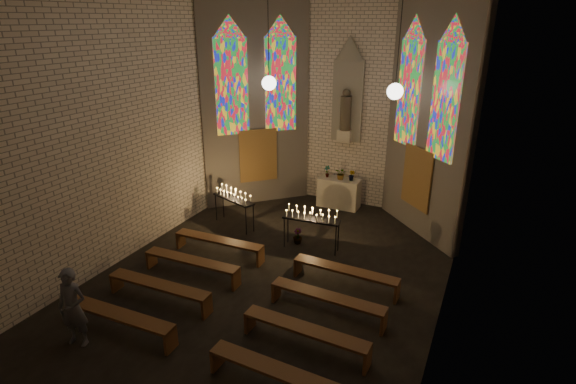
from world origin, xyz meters
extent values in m
plane|color=black|center=(0.00, 0.00, 0.00)|extent=(12.00, 12.00, 0.00)
cube|color=beige|center=(0.00, 6.00, 3.50)|extent=(8.00, 0.02, 7.00)
cube|color=beige|center=(-4.00, 0.00, 3.50)|extent=(0.02, 12.00, 7.00)
cube|color=beige|center=(4.00, 0.00, 3.50)|extent=(0.02, 12.00, 7.00)
cube|color=beige|center=(-2.75, 4.75, 3.50)|extent=(2.72, 2.72, 7.00)
cube|color=beige|center=(2.75, 4.75, 3.50)|extent=(2.72, 2.72, 7.00)
cube|color=#4C3F8C|center=(-3.21, 4.06, 4.00)|extent=(0.78, 0.78, 3.00)
cube|color=#4C3F8C|center=(-2.06, 5.21, 4.00)|extent=(0.78, 0.78, 3.00)
cube|color=#4C3F8C|center=(2.06, 5.21, 4.00)|extent=(0.78, 0.78, 3.00)
cube|color=#4C3F8C|center=(3.21, 4.06, 4.00)|extent=(0.78, 0.78, 3.00)
cube|color=brown|center=(-2.63, 4.63, 1.70)|extent=(0.95, 0.95, 1.80)
cube|color=brown|center=(2.63, 4.63, 1.70)|extent=(0.95, 0.95, 1.80)
cube|color=gray|center=(0.00, 5.92, 3.50)|extent=(1.00, 0.12, 2.60)
cone|color=gray|center=(0.00, 5.92, 5.15)|extent=(1.00, 1.00, 0.80)
cube|color=beige|center=(0.00, 5.78, 2.40)|extent=(0.45, 0.30, 0.40)
cylinder|color=#4F4536|center=(0.00, 5.78, 3.15)|extent=(0.36, 0.36, 1.10)
sphere|color=#4F4536|center=(0.00, 5.78, 3.80)|extent=(0.26, 0.26, 0.26)
sphere|color=white|center=(-1.90, 4.10, 4.20)|extent=(0.44, 0.44, 0.44)
cylinder|color=black|center=(-1.90, 4.10, 5.60)|extent=(0.02, 0.02, 2.80)
sphere|color=white|center=(1.90, 4.10, 4.20)|extent=(0.44, 0.44, 0.44)
cylinder|color=black|center=(1.90, 4.10, 5.60)|extent=(0.02, 0.02, 2.80)
cube|color=beige|center=(0.00, 5.45, 0.50)|extent=(1.40, 0.60, 1.00)
imported|color=#4C723F|center=(-0.44, 5.45, 1.20)|extent=(0.25, 0.21, 0.40)
imported|color=#4C723F|center=(0.07, 5.41, 1.21)|extent=(0.47, 0.43, 0.42)
imported|color=#4C723F|center=(0.42, 5.45, 1.19)|extent=(0.26, 0.23, 0.38)
imported|color=#4C723F|center=(-0.15, 2.39, 0.23)|extent=(0.31, 0.31, 0.46)
cube|color=black|center=(-2.40, 2.62, 0.90)|extent=(1.59, 0.86, 0.05)
cylinder|color=black|center=(-3.14, 2.72, 0.44)|extent=(0.03, 0.03, 0.88)
cylinder|color=black|center=(-1.76, 2.24, 0.44)|extent=(0.03, 0.03, 0.88)
cylinder|color=black|center=(-3.04, 2.99, 0.44)|extent=(0.03, 0.03, 0.88)
cylinder|color=black|center=(-1.66, 2.51, 0.44)|extent=(0.03, 0.03, 0.88)
cube|color=black|center=(0.32, 2.25, 0.90)|extent=(1.60, 0.51, 0.05)
cylinder|color=black|center=(-0.40, 2.03, 0.44)|extent=(0.03, 0.03, 0.89)
cylinder|color=black|center=(1.07, 2.17, 0.44)|extent=(0.03, 0.03, 0.89)
cylinder|color=black|center=(-0.43, 2.33, 0.44)|extent=(0.03, 0.03, 0.89)
cylinder|color=black|center=(1.04, 2.46, 0.44)|extent=(0.03, 0.03, 0.89)
cube|color=#512F17|center=(-1.79, 0.84, 0.46)|extent=(2.58, 0.44, 0.06)
cube|color=#512F17|center=(-3.04, 0.80, 0.23)|extent=(0.07, 0.36, 0.46)
cube|color=#512F17|center=(-0.53, 0.88, 0.23)|extent=(0.07, 0.36, 0.46)
cube|color=#512F17|center=(1.79, 0.84, 0.46)|extent=(2.58, 0.44, 0.06)
cube|color=#512F17|center=(0.53, 0.88, 0.23)|extent=(0.07, 0.36, 0.46)
cube|color=#512F17|center=(3.04, 0.80, 0.23)|extent=(0.07, 0.36, 0.46)
cube|color=#512F17|center=(-1.79, -0.36, 0.46)|extent=(2.58, 0.44, 0.06)
cube|color=#512F17|center=(-3.04, -0.40, 0.23)|extent=(0.07, 0.36, 0.46)
cube|color=#512F17|center=(-0.53, -0.32, 0.23)|extent=(0.07, 0.36, 0.46)
cube|color=#512F17|center=(1.79, -0.36, 0.46)|extent=(2.58, 0.44, 0.06)
cube|color=#512F17|center=(0.53, -0.32, 0.23)|extent=(0.07, 0.36, 0.46)
cube|color=#512F17|center=(3.04, -0.40, 0.23)|extent=(0.07, 0.36, 0.46)
cube|color=#512F17|center=(-1.79, -1.56, 0.46)|extent=(2.58, 0.44, 0.06)
cube|color=#512F17|center=(-3.04, -1.60, 0.23)|extent=(0.07, 0.36, 0.46)
cube|color=#512F17|center=(-0.53, -1.52, 0.23)|extent=(0.07, 0.36, 0.46)
cube|color=#512F17|center=(1.79, -1.56, 0.46)|extent=(2.58, 0.44, 0.06)
cube|color=#512F17|center=(0.53, -1.52, 0.23)|extent=(0.07, 0.36, 0.46)
cube|color=#512F17|center=(3.04, -1.60, 0.23)|extent=(0.07, 0.36, 0.46)
cube|color=#512F17|center=(-1.79, -2.76, 0.46)|extent=(2.58, 0.44, 0.06)
cube|color=#512F17|center=(-3.04, -2.80, 0.23)|extent=(0.07, 0.36, 0.46)
cube|color=#512F17|center=(-0.53, -2.72, 0.23)|extent=(0.07, 0.36, 0.46)
cube|color=#512F17|center=(1.79, -2.76, 0.46)|extent=(2.58, 0.44, 0.06)
cube|color=#512F17|center=(0.53, -2.72, 0.23)|extent=(0.07, 0.36, 0.46)
imported|color=#494953|center=(-2.33, -3.33, 0.82)|extent=(0.68, 0.52, 1.65)
camera|label=1|loc=(4.52, -8.09, 6.03)|focal=28.00mm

